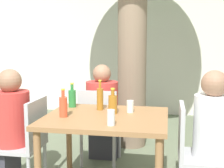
{
  "coord_description": "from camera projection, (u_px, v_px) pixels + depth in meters",
  "views": [
    {
      "loc": [
        0.55,
        -2.71,
        1.46
      ],
      "look_at": [
        0.0,
        0.3,
        1.02
      ],
      "focal_mm": 50.0,
      "sensor_mm": 36.0,
      "label": 1
    }
  ],
  "objects": [
    {
      "name": "cafe_building_wall",
      "position": [
        141.0,
        43.0,
        6.09
      ],
      "size": [
        10.0,
        0.08,
        2.8
      ],
      "color": "silver",
      "rests_on": "ground_plane"
    },
    {
      "name": "dining_table_front",
      "position": [
        106.0,
        126.0,
        2.85
      ],
      "size": [
        1.11,
        0.94,
        0.77
      ],
      "color": "#996B42",
      "rests_on": "ground_plane"
    },
    {
      "name": "patio_chair_0",
      "position": [
        27.0,
        139.0,
        3.01
      ],
      "size": [
        0.44,
        0.44,
        0.9
      ],
      "rotation": [
        0.0,
        0.0,
        -1.57
      ],
      "color": "#B2B2B7",
      "rests_on": "ground_plane"
    },
    {
      "name": "patio_chair_1",
      "position": [
        194.0,
        149.0,
        2.73
      ],
      "size": [
        0.44,
        0.44,
        0.9
      ],
      "rotation": [
        0.0,
        0.0,
        1.57
      ],
      "color": "#B2B2B7",
      "rests_on": "ground_plane"
    },
    {
      "name": "patio_chair_2",
      "position": [
        99.0,
        123.0,
        3.59
      ],
      "size": [
        0.44,
        0.44,
        0.9
      ],
      "rotation": [
        0.0,
        0.0,
        3.14
      ],
      "color": "#B2B2B7",
      "rests_on": "ground_plane"
    },
    {
      "name": "person_seated_0",
      "position": [
        4.0,
        135.0,
        3.05
      ],
      "size": [
        0.58,
        0.36,
        1.18
      ],
      "rotation": [
        0.0,
        0.0,
        -1.57
      ],
      "color": "#383842",
      "rests_on": "ground_plane"
    },
    {
      "name": "person_seated_1",
      "position": [
        222.0,
        147.0,
        2.68
      ],
      "size": [
        0.56,
        0.33,
        1.2
      ],
      "rotation": [
        0.0,
        0.0,
        1.57
      ],
      "color": "#383842",
      "rests_on": "ground_plane"
    },
    {
      "name": "person_seated_2",
      "position": [
        104.0,
        116.0,
        3.82
      ],
      "size": [
        0.38,
        0.59,
        1.17
      ],
      "rotation": [
        0.0,
        0.0,
        3.14
      ],
      "color": "#383842",
      "rests_on": "ground_plane"
    },
    {
      "name": "amber_bottle_0",
      "position": [
        113.0,
        104.0,
        2.9
      ],
      "size": [
        0.08,
        0.08,
        0.24
      ],
      "color": "#9E661E",
      "rests_on": "dining_table_front"
    },
    {
      "name": "amber_bottle_1",
      "position": [
        100.0,
        98.0,
        3.06
      ],
      "size": [
        0.06,
        0.06,
        0.3
      ],
      "color": "#9E661E",
      "rests_on": "dining_table_front"
    },
    {
      "name": "green_bottle_2",
      "position": [
        72.0,
        98.0,
        3.19
      ],
      "size": [
        0.08,
        0.08,
        0.25
      ],
      "color": "#287A38",
      "rests_on": "dining_table_front"
    },
    {
      "name": "soda_bottle_3",
      "position": [
        63.0,
        106.0,
        2.78
      ],
      "size": [
        0.07,
        0.07,
        0.26
      ],
      "color": "#DB4C2D",
      "rests_on": "dining_table_front"
    },
    {
      "name": "drinking_glass_0",
      "position": [
        111.0,
        118.0,
        2.5
      ],
      "size": [
        0.06,
        0.06,
        0.13
      ],
      "color": "silver",
      "rests_on": "dining_table_front"
    },
    {
      "name": "drinking_glass_1",
      "position": [
        130.0,
        106.0,
        2.96
      ],
      "size": [
        0.07,
        0.07,
        0.12
      ],
      "color": "silver",
      "rests_on": "dining_table_front"
    }
  ]
}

